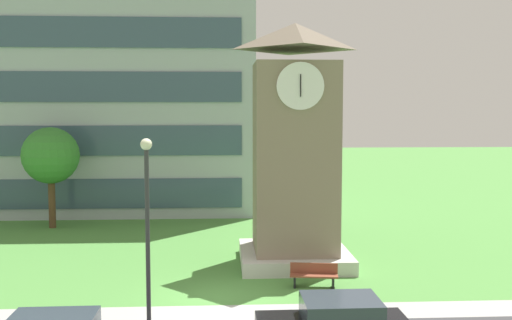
{
  "coord_description": "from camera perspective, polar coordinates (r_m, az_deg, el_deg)",
  "views": [
    {
      "loc": [
        0.15,
        -20.81,
        6.75
      ],
      "look_at": [
        1.61,
        5.62,
        4.44
      ],
      "focal_mm": 41.96,
      "sensor_mm": 36.0,
      "label": 1
    }
  ],
  "objects": [
    {
      "name": "tree_by_building",
      "position": [
        35.34,
        -18.99,
        0.36
      ],
      "size": [
        3.17,
        3.17,
        5.69
      ],
      "color": "#513823",
      "rests_on": "ground"
    },
    {
      "name": "office_building",
      "position": [
        43.68,
        -15.03,
        8.56
      ],
      "size": [
        21.72,
        13.2,
        19.2
      ],
      "color": "#9EA8B2",
      "rests_on": "ground"
    },
    {
      "name": "kerb_strip",
      "position": [
        20.35,
        -3.5,
        -14.38
      ],
      "size": [
        120.0,
        1.6,
        0.01
      ],
      "primitive_type": "cube",
      "color": "#9E9E99",
      "rests_on": "ground"
    },
    {
      "name": "street_lamp",
      "position": [
        18.69,
        -10.33,
        -4.74
      ],
      "size": [
        0.36,
        0.36,
        5.83
      ],
      "color": "#333338",
      "rests_on": "ground"
    },
    {
      "name": "ground_plane",
      "position": [
        21.88,
        -3.48,
        -12.99
      ],
      "size": [
        160.0,
        160.0,
        0.0
      ],
      "primitive_type": "plane",
      "color": "#4C893D"
    },
    {
      "name": "park_bench",
      "position": [
        23.08,
        5.54,
        -10.84
      ],
      "size": [
        1.85,
        0.73,
        0.88
      ],
      "color": "brown",
      "rests_on": "ground"
    },
    {
      "name": "clock_tower",
      "position": [
        25.7,
        3.71,
        0.2
      ],
      "size": [
        4.65,
        4.65,
        10.32
      ],
      "color": "gray",
      "rests_on": "ground"
    }
  ]
}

